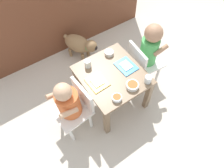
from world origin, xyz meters
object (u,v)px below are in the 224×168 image
object	(u,v)px
veggie_bowl_near	(132,85)
water_cup_right	(148,80)
seated_child_right	(149,50)
dining_table	(112,79)
cereal_bowl_left_side	(109,53)
food_tray_left	(97,82)
dog	(80,44)
cereal_bowl_right_side	(117,98)
food_tray_right	(126,66)
water_cup_left	(88,64)
seated_child_left	(70,103)

from	to	relation	value
veggie_bowl_near	water_cup_right	bearing A→B (deg)	-13.48
seated_child_right	veggie_bowl_near	bearing A→B (deg)	-148.41
dining_table	cereal_bowl_left_side	bearing A→B (deg)	61.94
seated_child_right	veggie_bowl_near	world-z (taller)	seated_child_right
food_tray_left	dining_table	bearing A→B (deg)	-0.81
dog	cereal_bowl_right_side	world-z (taller)	cereal_bowl_right_side
dining_table	dog	bearing A→B (deg)	86.56
food_tray_left	water_cup_right	world-z (taller)	water_cup_right
food_tray_right	veggie_bowl_near	xyz separation A→B (m)	(-0.09, -0.20, 0.01)
water_cup_left	cereal_bowl_right_side	size ratio (longest dim) A/B	0.90
seated_child_left	cereal_bowl_left_side	world-z (taller)	seated_child_left
seated_child_left	food_tray_left	xyz separation A→B (m)	(0.27, 0.04, 0.02)
dining_table	food_tray_left	xyz separation A→B (m)	(-0.15, 0.00, 0.08)
cereal_bowl_left_side	cereal_bowl_right_side	bearing A→B (deg)	-116.98
seated_child_right	food_tray_right	world-z (taller)	seated_child_right
food_tray_right	food_tray_left	bearing A→B (deg)	-180.00
water_cup_left	cereal_bowl_right_side	bearing A→B (deg)	-87.89
food_tray_right	cereal_bowl_left_side	world-z (taller)	cereal_bowl_left_side
seated_child_left	cereal_bowl_left_side	size ratio (longest dim) A/B	8.05
dog	food_tray_right	world-z (taller)	food_tray_right
water_cup_left	seated_child_left	bearing A→B (deg)	-143.00
water_cup_left	veggie_bowl_near	distance (m)	0.43
food_tray_left	dog	bearing A→B (deg)	74.61
dining_table	cereal_bowl_right_side	bearing A→B (deg)	-115.97
dining_table	seated_child_left	xyz separation A→B (m)	(-0.42, -0.03, 0.06)
dog	water_cup_right	size ratio (longest dim) A/B	6.32
food_tray_left	water_cup_left	distance (m)	0.19
dining_table	water_cup_right	size ratio (longest dim) A/B	8.48
seated_child_right	dining_table	bearing A→B (deg)	-176.76
seated_child_left	water_cup_left	distance (m)	0.37
food_tray_right	cereal_bowl_right_side	bearing A→B (deg)	-139.08
dining_table	food_tray_right	size ratio (longest dim) A/B	3.04
food_tray_right	seated_child_left	bearing A→B (deg)	-176.30
seated_child_left	water_cup_right	xyz separation A→B (m)	(0.61, -0.20, 0.04)
cereal_bowl_right_side	seated_child_right	bearing A→B (deg)	24.71
cereal_bowl_right_side	cereal_bowl_left_side	world-z (taller)	cereal_bowl_left_side
dining_table	water_cup_right	bearing A→B (deg)	-49.63
dining_table	seated_child_left	world-z (taller)	seated_child_left
veggie_bowl_near	food_tray_left	bearing A→B (deg)	136.34
food_tray_left	food_tray_right	bearing A→B (deg)	0.00
dining_table	seated_child_right	size ratio (longest dim) A/B	0.79
seated_child_right	water_cup_left	xyz separation A→B (m)	(-0.54, 0.17, 0.00)
food_tray_left	veggie_bowl_near	distance (m)	0.29
cereal_bowl_right_side	veggie_bowl_near	distance (m)	0.17
food_tray_left	water_cup_right	distance (m)	0.42
dog	veggie_bowl_near	size ratio (longest dim) A/B	4.03
seated_child_left	seated_child_right	world-z (taller)	seated_child_right
seated_child_left	food_tray_left	bearing A→B (deg)	7.73
veggie_bowl_near	cereal_bowl_right_side	bearing A→B (deg)	-172.73
food_tray_left	water_cup_left	xyz separation A→B (m)	(0.03, 0.19, 0.03)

